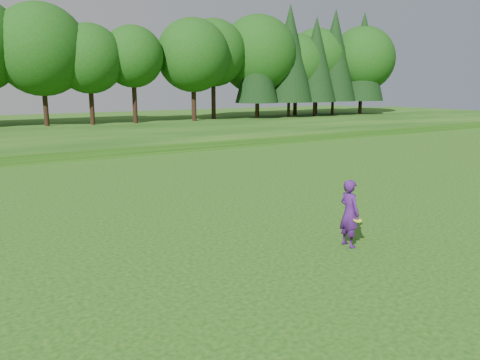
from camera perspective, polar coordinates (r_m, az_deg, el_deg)
ground at (r=11.49m, az=-1.22°, el=-10.96°), size 140.00×140.00×0.00m
berm at (r=43.61m, az=-25.36°, el=4.98°), size 130.00×30.00×0.60m
walking_path at (r=29.91m, az=-21.69°, el=2.25°), size 130.00×1.60×0.04m
treeline at (r=47.53m, az=-26.86°, el=14.75°), size 104.00×7.00×15.00m
woman at (r=13.19m, az=13.19°, el=-3.97°), size 0.50×0.74×1.88m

